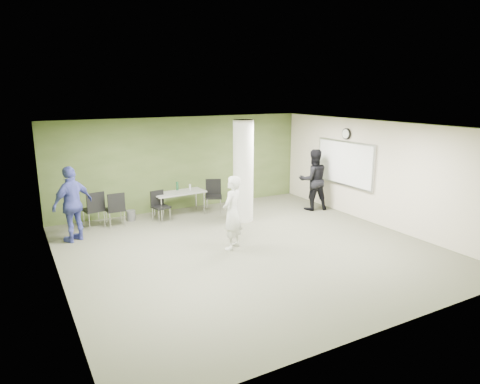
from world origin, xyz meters
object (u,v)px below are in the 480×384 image
folding_table (179,194)px  man_black (313,180)px  chair_back_left (94,207)px  man_blue (73,204)px  woman_white (232,213)px

folding_table → man_black: bearing=-23.5°
chair_back_left → man_black: (6.18, -1.32, 0.35)m
man_black → man_blue: man_black is taller
woman_white → man_black: man_black is taller
man_blue → woman_white: bearing=114.1°
chair_back_left → woman_white: bearing=118.6°
folding_table → chair_back_left: size_ratio=1.55×
chair_back_left → woman_white: size_ratio=0.58×
chair_back_left → man_black: bearing=157.8°
woman_white → man_black: bearing=169.4°
folding_table → chair_back_left: bearing=176.0°
man_blue → chair_back_left: bearing=-157.6°
folding_table → man_black: size_ratio=0.83×
chair_back_left → woman_white: (2.47, -3.09, 0.27)m
chair_back_left → man_blue: 1.06m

